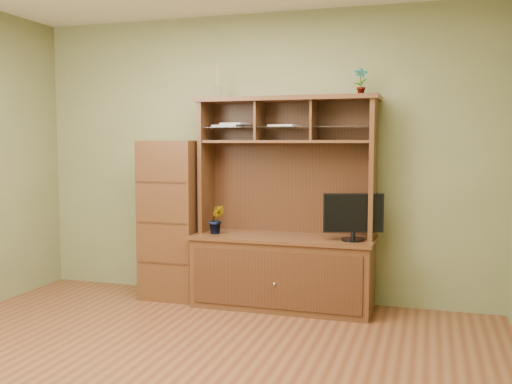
% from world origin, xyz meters
% --- Properties ---
extents(room, '(4.54, 4.04, 2.74)m').
position_xyz_m(room, '(0.00, 0.00, 1.35)').
color(room, '#5C2F1A').
rests_on(room, ground).
extents(media_hutch, '(1.66, 0.61, 1.90)m').
position_xyz_m(media_hutch, '(0.33, 1.73, 0.52)').
color(media_hutch, '#462614').
rests_on(media_hutch, room).
extents(monitor, '(0.50, 0.20, 0.41)m').
position_xyz_m(monitor, '(0.96, 1.65, 0.86)').
color(monitor, black).
rests_on(monitor, media_hutch).
extents(orchid_plant, '(0.18, 0.16, 0.27)m').
position_xyz_m(orchid_plant, '(-0.29, 1.65, 0.78)').
color(orchid_plant, '#30551D').
rests_on(orchid_plant, media_hutch).
extents(top_plant, '(0.14, 0.10, 0.24)m').
position_xyz_m(top_plant, '(0.99, 1.80, 2.02)').
color(top_plant, '#306423').
rests_on(top_plant, media_hutch).
extents(reed_diffuser, '(0.06, 0.06, 0.31)m').
position_xyz_m(reed_diffuser, '(-0.33, 1.80, 2.02)').
color(reed_diffuser, silver).
rests_on(reed_diffuser, media_hutch).
extents(magazines, '(0.83, 0.25, 0.04)m').
position_xyz_m(magazines, '(-0.03, 1.80, 1.65)').
color(magazines, silver).
rests_on(magazines, media_hutch).
extents(side_cabinet, '(0.54, 0.49, 1.51)m').
position_xyz_m(side_cabinet, '(-0.77, 1.74, 0.75)').
color(side_cabinet, '#462614').
rests_on(side_cabinet, room).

